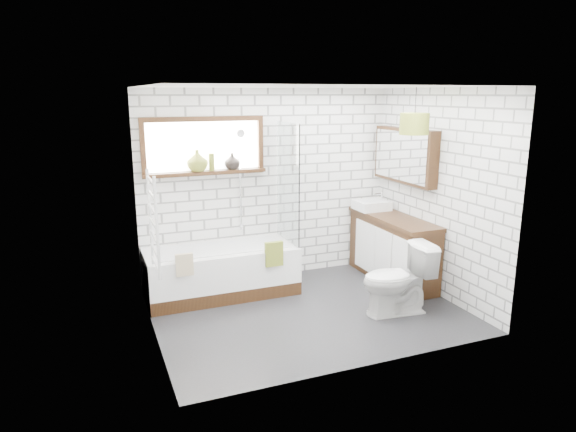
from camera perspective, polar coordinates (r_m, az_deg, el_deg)
name	(u,v)px	position (r m, az deg, el deg)	size (l,w,h in m)	color
floor	(308,312)	(5.98, 2.23, -10.59)	(3.40, 2.60, 0.01)	black
ceiling	(310,86)	(5.46, 2.47, 14.22)	(3.40, 2.60, 0.01)	white
wall_back	(269,185)	(6.78, -2.17, 3.42)	(3.40, 0.01, 2.50)	white
wall_front	(371,235)	(4.46, 9.21, -2.06)	(3.40, 0.01, 2.50)	white
wall_left	(148,219)	(5.15, -15.25, -0.29)	(0.01, 2.60, 2.50)	white
wall_right	(438,194)	(6.46, 16.29, 2.39)	(0.01, 2.60, 2.50)	white
window	(204,146)	(6.43, -9.30, 7.65)	(1.52, 0.16, 0.68)	black
towel_radiator	(153,223)	(5.16, -14.73, -0.78)	(0.06, 0.52, 1.00)	white
mirror_cabinet	(405,156)	(6.83, 12.85, 6.56)	(0.16, 1.20, 0.70)	black
shower_riser	(240,180)	(6.60, -5.33, 3.97)	(0.02, 0.02, 1.30)	silver
bathtub	(221,271)	(6.42, -7.45, -6.08)	(1.82, 0.80, 0.59)	white
shower_screen	(288,183)	(6.43, 0.00, 3.68)	(0.02, 0.72, 1.50)	white
towel_green	(274,254)	(6.12, -1.57, -4.24)	(0.22, 0.06, 0.30)	olive
towel_beige	(184,265)	(5.86, -11.44, -5.33)	(0.20, 0.05, 0.25)	tan
vanity	(392,249)	(6.93, 11.53, -3.56)	(0.49, 1.52, 0.87)	black
basin	(372,205)	(7.16, 9.27, 1.21)	(0.43, 0.38, 0.13)	white
tap	(382,199)	(7.22, 10.38, 1.89)	(0.03, 0.03, 0.18)	silver
toilet	(397,280)	(5.91, 12.05, -6.92)	(0.79, 0.45, 0.81)	white
vase_olive	(197,162)	(6.40, -10.03, 5.90)	(0.25, 0.25, 0.26)	olive
vase_dark	(232,163)	(6.50, -6.21, 5.89)	(0.20, 0.20, 0.21)	black
bottle	(212,164)	(6.44, -8.48, 5.77)	(0.07, 0.07, 0.21)	olive
pendant	(414,124)	(6.00, 13.86, 9.91)	(0.33, 0.33, 0.24)	olive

